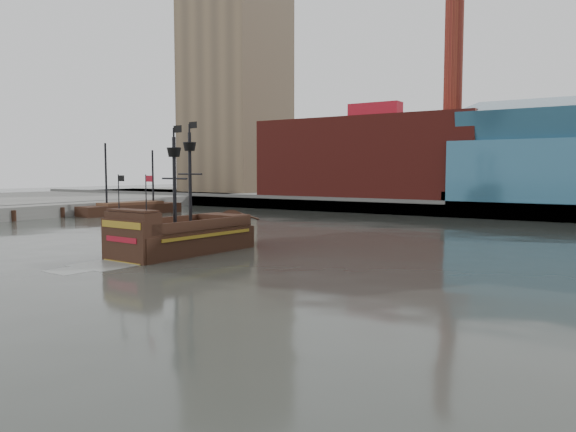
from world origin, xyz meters
The scene contains 7 objects.
ground centered at (0.00, 0.00, 0.00)m, with size 400.00×400.00×0.00m, color #2C2F2A.
promenade_far centered at (0.00, 92.00, 1.00)m, with size 220.00×60.00×2.00m, color slate.
seawall centered at (0.00, 62.50, 1.30)m, with size 220.00×1.00×2.60m, color #4C4C49.
pier centered at (-58.00, 30.00, 1.00)m, with size 6.00×40.00×2.00m, color slate.
skyline centered at (5.21, 84.56, 24.55)m, with size 149.00×45.00×62.00m.
pirate_ship centered at (-12.08, 10.75, 1.15)m, with size 6.03×17.18×12.70m.
docked_vessel centered at (-51.38, 38.62, 0.79)m, with size 6.38×18.57×12.38m.
Camera 1 is at (23.60, -25.43, 7.38)m, focal length 35.00 mm.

